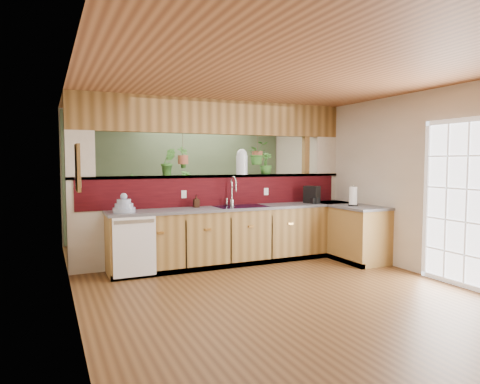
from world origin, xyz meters
name	(u,v)px	position (x,y,z in m)	size (l,w,h in m)	color
ground	(254,279)	(0.00, 0.00, 0.00)	(4.60, 7.00, 0.01)	#55351A
ceiling	(255,86)	(0.00, 0.00, 2.60)	(4.60, 7.00, 0.01)	brown
wall_back	(180,176)	(0.00, 3.50, 1.30)	(4.60, 0.02, 2.60)	beige
wall_left	(71,189)	(-2.30, 0.00, 1.30)	(0.02, 7.00, 2.60)	beige
wall_right	(386,181)	(2.30, 0.00, 1.30)	(0.02, 7.00, 2.60)	beige
pass_through_partition	(219,187)	(0.03, 1.35, 1.19)	(4.60, 0.21, 2.60)	beige
pass_through_ledge	(217,176)	(0.00, 1.35, 1.37)	(4.60, 0.21, 0.04)	brown
header_beam	(217,117)	(0.00, 1.35, 2.33)	(4.60, 0.15, 0.55)	brown
sage_backwall	(180,176)	(0.00, 3.48, 1.30)	(4.55, 0.02, 2.55)	#4B5D40
countertop	(276,233)	(0.84, 0.87, 0.45)	(4.14, 1.52, 0.90)	olive
dishwasher	(135,247)	(-1.48, 0.66, 0.46)	(0.58, 0.03, 0.82)	white
navy_sink	(241,211)	(0.25, 0.98, 0.82)	(0.82, 0.50, 0.18)	black
french_door	(456,205)	(2.27, -1.30, 1.05)	(0.06, 1.02, 2.16)	white
framed_print	(78,168)	(-2.27, -0.80, 1.55)	(0.04, 0.35, 0.45)	olive
faucet	(233,190)	(0.18, 1.13, 1.16)	(0.21, 0.21, 0.48)	#B7B7B2
dish_stack	(124,206)	(-1.57, 0.93, 0.98)	(0.31, 0.31, 0.27)	#909FBB
soap_dispenser	(196,201)	(-0.44, 1.13, 1.00)	(0.09, 0.09, 0.19)	#331E12
coffee_maker	(312,195)	(1.57, 0.94, 1.04)	(0.16, 0.26, 0.29)	black
paper_towel	(353,197)	(1.92, 0.31, 1.05)	(0.15, 0.15, 0.32)	black
glass_jar	(242,162)	(0.44, 1.35, 1.60)	(0.19, 0.19, 0.43)	silver
ledge_plant_left	(168,162)	(-0.82, 1.35, 1.60)	(0.23, 0.19, 0.42)	#316924
ledge_plant_right	(266,163)	(0.89, 1.35, 1.58)	(0.21, 0.21, 0.37)	#316924
hanging_plant_a	(183,150)	(-0.58, 1.35, 1.78)	(0.21, 0.17, 0.48)	brown
hanging_plant_b	(257,143)	(0.73, 1.35, 1.91)	(0.37, 0.33, 0.50)	brown
shelving_console	(161,217)	(-0.47, 3.25, 0.50)	(1.40, 0.37, 0.93)	black
shelf_plant_a	(131,184)	(-1.05, 3.25, 1.16)	(0.21, 0.14, 0.40)	#316924
shelf_plant_b	(186,182)	(0.06, 3.25, 1.19)	(0.25, 0.25, 0.45)	#316924
floor_plant	(251,223)	(1.07, 2.29, 0.41)	(0.74, 0.64, 0.82)	#316924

